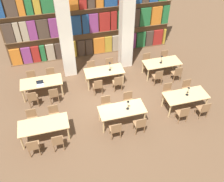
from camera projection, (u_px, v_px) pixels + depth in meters
ground_plane at (111, 100)px, 11.70m from camera, size 40.00×40.00×0.00m
bookshelf_bank at (90, 10)px, 13.06m from camera, size 9.24×0.35×5.50m
pillar_left at (63, 19)px, 11.43m from camera, size 0.62×0.62×6.00m
pillar_center at (127, 12)px, 12.04m from camera, size 0.62×0.62×6.00m
reading_table_0 at (44, 126)px, 9.60m from camera, size 1.91×0.87×0.77m
chair_0 at (33, 146)px, 9.11m from camera, size 0.42×0.40×0.88m
chair_1 at (32, 118)px, 10.17m from camera, size 0.42×0.40×0.88m
chair_2 at (58, 141)px, 9.29m from camera, size 0.42×0.40×0.88m
chair_3 at (54, 114)px, 10.34m from camera, size 0.42×0.40×0.88m
reading_table_1 at (122, 111)px, 10.22m from camera, size 1.91×0.87×0.77m
chair_4 at (115, 129)px, 9.73m from camera, size 0.42×0.40×0.88m
chair_5 at (106, 105)px, 10.78m from camera, size 0.42×0.40×0.88m
chair_6 at (140, 124)px, 9.93m from camera, size 0.42×0.40×0.88m
chair_7 at (129, 100)px, 10.98m from camera, size 0.42×0.40×0.88m
desk_lamp_0 at (128, 103)px, 9.98m from camera, size 0.14×0.14×0.46m
reading_table_2 at (186, 97)px, 10.88m from camera, size 1.91×0.87×0.77m
chair_8 at (183, 113)px, 10.39m from camera, size 0.42×0.40×0.88m
chair_9 at (168, 92)px, 11.44m from camera, size 0.42×0.40×0.88m
chair_10 at (203, 109)px, 10.58m from camera, size 0.42×0.40×0.88m
chair_11 at (187, 88)px, 11.63m from camera, size 0.42×0.40×0.88m
desk_lamp_1 at (188, 90)px, 10.63m from camera, size 0.14×0.14×0.45m
reading_table_3 at (41, 83)px, 11.59m from camera, size 1.91×0.87×0.77m
chair_12 at (33, 98)px, 11.11m from camera, size 0.42×0.40×0.88m
chair_13 at (32, 79)px, 12.16m from camera, size 0.42×0.40×0.88m
chair_14 at (54, 94)px, 11.29m from camera, size 0.42×0.40×0.88m
chair_15 at (51, 76)px, 12.34m from camera, size 0.42×0.40×0.88m
laptop at (40, 84)px, 11.32m from camera, size 0.32×0.22×0.21m
reading_table_4 at (104, 72)px, 12.25m from camera, size 1.91×0.87×0.77m
chair_16 at (98, 86)px, 11.75m from camera, size 0.42×0.40×0.88m
chair_17 at (92, 69)px, 12.81m from camera, size 0.42×0.40×0.88m
chair_18 at (118, 82)px, 11.95m from camera, size 0.42×0.40×0.88m
chair_19 at (110, 66)px, 13.00m from camera, size 0.42×0.40×0.88m
desk_lamp_2 at (110, 65)px, 12.02m from camera, size 0.14×0.14×0.47m
reading_table_5 at (162, 64)px, 12.81m from camera, size 1.91×0.87×0.77m
chair_20 at (158, 76)px, 12.31m from camera, size 0.42×0.40×0.88m
chair_21 at (147, 61)px, 13.36m from camera, size 0.42×0.40×0.88m
chair_22 at (177, 73)px, 12.51m from camera, size 0.42×0.40×0.88m
chair_23 at (165, 58)px, 13.57m from camera, size 0.42×0.40×0.88m
desk_lamp_3 at (162, 58)px, 12.50m from camera, size 0.14×0.14×0.45m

